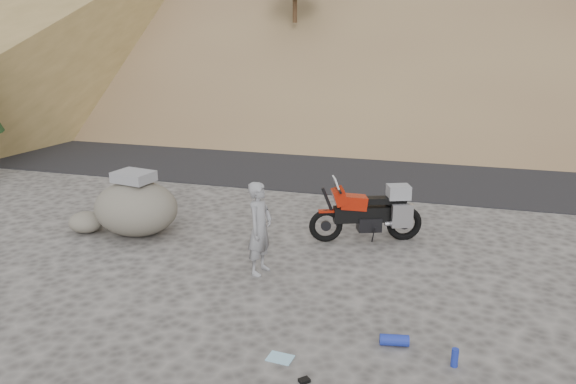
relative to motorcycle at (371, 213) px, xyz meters
name	(u,v)px	position (x,y,z in m)	size (l,w,h in m)	color
ground	(306,297)	(-0.65, -2.70, -0.57)	(140.00, 140.00, 0.00)	#42403D
road	(377,165)	(-0.65, 6.30, -0.57)	(120.00, 7.00, 0.05)	black
motorcycle	(371,213)	(0.00, 0.00, 0.00)	(2.16, 1.11, 1.35)	black
man	(261,272)	(-1.63, -2.02, -0.57)	(0.59, 0.39, 1.62)	gray
boulder	(136,207)	(-4.64, -0.95, 0.00)	(2.14, 2.01, 1.29)	#5F5A51
small_rock	(86,222)	(-5.72, -1.14, -0.36)	(0.81, 0.75, 0.43)	#5F5A51
gear_blue_mat	(394,340)	(0.84, -3.73, -0.50)	(0.15, 0.15, 0.39)	#192B9A
gear_bottle	(455,358)	(1.61, -4.02, -0.45)	(0.09, 0.09, 0.25)	#192B9A
gear_glove_b	(304,380)	(-0.12, -4.85, -0.55)	(0.13, 0.10, 0.04)	black
gear_blue_cloth	(280,358)	(-0.54, -4.45, -0.57)	(0.33, 0.24, 0.01)	#8FC4DD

